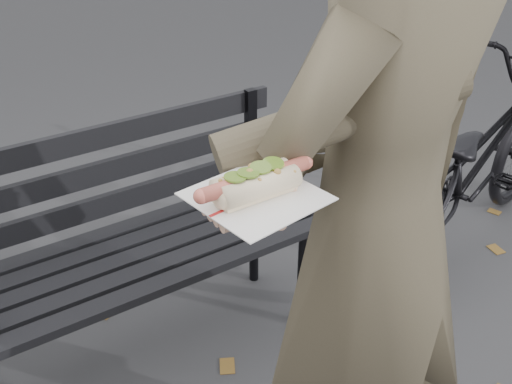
# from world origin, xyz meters

# --- Properties ---
(park_bench) EXTENTS (1.50, 0.44, 0.88)m
(park_bench) POSITION_xyz_m (0.00, 0.87, 0.52)
(park_bench) COLOR black
(park_bench) RESTS_ON ground
(bicycle) EXTENTS (1.72, 0.93, 0.86)m
(bicycle) POSITION_xyz_m (1.66, 0.67, 0.43)
(bicycle) COLOR black
(bicycle) RESTS_ON ground
(person) EXTENTS (0.73, 0.53, 1.87)m
(person) POSITION_xyz_m (0.37, -0.00, 0.93)
(person) COLOR brown
(person) RESTS_ON ground
(held_hotdog) EXTENTS (0.62, 0.30, 0.20)m
(held_hotdog) POSITION_xyz_m (0.18, -0.02, 1.22)
(held_hotdog) COLOR brown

